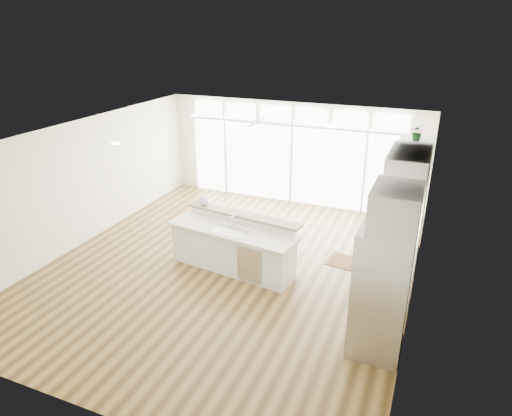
% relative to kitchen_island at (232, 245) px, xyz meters
% --- Properties ---
extents(floor, '(7.00, 8.00, 0.02)m').
position_rel_kitchen_island_xyz_m(floor, '(-0.09, 0.03, -0.53)').
color(floor, '#493216').
rests_on(floor, ground).
extents(ceiling, '(7.00, 8.00, 0.02)m').
position_rel_kitchen_island_xyz_m(ceiling, '(-0.09, 0.03, 2.18)').
color(ceiling, white).
rests_on(ceiling, wall_back).
extents(wall_back, '(7.00, 0.04, 2.70)m').
position_rel_kitchen_island_xyz_m(wall_back, '(-0.09, 4.03, 0.83)').
color(wall_back, silver).
rests_on(wall_back, floor).
extents(wall_front, '(7.00, 0.04, 2.70)m').
position_rel_kitchen_island_xyz_m(wall_front, '(-0.09, -3.97, 0.83)').
color(wall_front, silver).
rests_on(wall_front, floor).
extents(wall_left, '(0.04, 8.00, 2.70)m').
position_rel_kitchen_island_xyz_m(wall_left, '(-3.59, 0.03, 0.83)').
color(wall_left, silver).
rests_on(wall_left, floor).
extents(wall_right, '(0.04, 8.00, 2.70)m').
position_rel_kitchen_island_xyz_m(wall_right, '(3.41, 0.03, 0.83)').
color(wall_right, silver).
rests_on(wall_right, floor).
extents(glass_wall, '(5.80, 0.06, 2.08)m').
position_rel_kitchen_island_xyz_m(glass_wall, '(-0.09, 3.97, 0.53)').
color(glass_wall, white).
rests_on(glass_wall, wall_back).
extents(transom_row, '(5.90, 0.06, 0.40)m').
position_rel_kitchen_island_xyz_m(transom_row, '(-0.09, 3.97, 1.86)').
color(transom_row, white).
rests_on(transom_row, wall_back).
extents(desk_window, '(0.04, 0.85, 0.85)m').
position_rel_kitchen_island_xyz_m(desk_window, '(3.37, 0.33, 1.03)').
color(desk_window, white).
rests_on(desk_window, wall_right).
extents(ceiling_fan, '(1.16, 1.16, 0.32)m').
position_rel_kitchen_island_xyz_m(ceiling_fan, '(-0.59, 2.83, 1.96)').
color(ceiling_fan, silver).
rests_on(ceiling_fan, ceiling).
extents(recessed_lights, '(3.40, 3.00, 0.02)m').
position_rel_kitchen_island_xyz_m(recessed_lights, '(-0.09, 0.23, 2.16)').
color(recessed_lights, beige).
rests_on(recessed_lights, ceiling).
extents(oven_cabinet, '(0.64, 1.20, 2.50)m').
position_rel_kitchen_island_xyz_m(oven_cabinet, '(3.08, 1.83, 0.73)').
color(oven_cabinet, white).
rests_on(oven_cabinet, floor).
extents(desk_nook, '(0.72, 1.30, 0.76)m').
position_rel_kitchen_island_xyz_m(desk_nook, '(3.04, 0.33, -0.14)').
color(desk_nook, white).
rests_on(desk_nook, floor).
extents(upper_cabinets, '(0.64, 1.30, 0.64)m').
position_rel_kitchen_island_xyz_m(upper_cabinets, '(3.08, 0.33, 1.83)').
color(upper_cabinets, white).
rests_on(upper_cabinets, wall_right).
extents(refrigerator, '(0.76, 0.90, 2.00)m').
position_rel_kitchen_island_xyz_m(refrigerator, '(3.02, -1.32, 0.48)').
color(refrigerator, silver).
rests_on(refrigerator, floor).
extents(fridge_cabinet, '(0.64, 0.90, 0.60)m').
position_rel_kitchen_island_xyz_m(fridge_cabinet, '(3.08, -1.32, 1.78)').
color(fridge_cabinet, white).
rests_on(fridge_cabinet, wall_right).
extents(framed_photos, '(0.06, 0.22, 0.80)m').
position_rel_kitchen_island_xyz_m(framed_photos, '(3.37, 0.95, 0.88)').
color(framed_photos, black).
rests_on(framed_photos, wall_right).
extents(kitchen_island, '(2.74, 1.34, 1.04)m').
position_rel_kitchen_island_xyz_m(kitchen_island, '(0.00, 0.00, 0.00)').
color(kitchen_island, white).
rests_on(kitchen_island, floor).
extents(rug, '(0.93, 0.72, 0.01)m').
position_rel_kitchen_island_xyz_m(rug, '(2.12, 1.12, -0.52)').
color(rug, '#392112').
rests_on(rug, floor).
extents(office_chair, '(0.64, 0.61, 1.07)m').
position_rel_kitchen_island_xyz_m(office_chair, '(2.85, 0.62, 0.02)').
color(office_chair, black).
rests_on(office_chair, floor).
extents(fishbowl, '(0.24, 0.24, 0.21)m').
position_rel_kitchen_island_xyz_m(fishbowl, '(-0.89, 0.53, 0.63)').
color(fishbowl, silver).
rests_on(fishbowl, kitchen_island).
extents(monitor, '(0.13, 0.49, 0.40)m').
position_rel_kitchen_island_xyz_m(monitor, '(2.96, 0.33, 0.44)').
color(monitor, black).
rests_on(monitor, desk_nook).
extents(keyboard, '(0.12, 0.30, 0.01)m').
position_rel_kitchen_island_xyz_m(keyboard, '(2.79, 0.33, 0.25)').
color(keyboard, white).
rests_on(keyboard, desk_nook).
extents(potted_plant, '(0.30, 0.33, 0.25)m').
position_rel_kitchen_island_xyz_m(potted_plant, '(3.08, 1.83, 2.10)').
color(potted_plant, '#245122').
rests_on(potted_plant, oven_cabinet).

